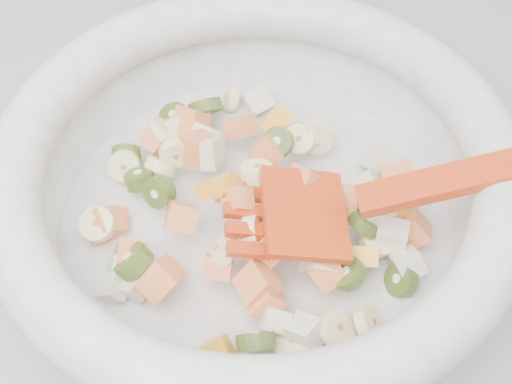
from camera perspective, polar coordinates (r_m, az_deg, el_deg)
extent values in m
cylinder|color=white|center=(0.54, 0.00, -2.58)|extent=(0.30, 0.30, 0.02)
torus|color=white|center=(0.48, 0.00, 2.37)|extent=(0.37, 0.37, 0.04)
cylinder|color=#FFEFAA|center=(0.47, 3.03, -11.89)|extent=(0.03, 0.04, 0.02)
cylinder|color=#FFEFAA|center=(0.55, 3.39, 4.18)|extent=(0.03, 0.03, 0.02)
cylinder|color=#FFEFAA|center=(0.60, -2.05, 7.53)|extent=(0.02, 0.03, 0.03)
cylinder|color=#FFEFAA|center=(0.50, 9.61, -3.96)|extent=(0.03, 0.03, 0.02)
cylinder|color=#FFEFAA|center=(0.52, -12.57, -2.56)|extent=(0.03, 0.03, 0.02)
cylinder|color=#FFEFAA|center=(0.47, -2.70, -4.75)|extent=(0.03, 0.03, 0.03)
cylinder|color=#FFEFAA|center=(0.55, -10.50, 2.05)|extent=(0.03, 0.03, 0.03)
cylinder|color=#FFEFAA|center=(0.56, -7.32, 4.79)|extent=(0.02, 0.03, 0.03)
cylinder|color=#FFEFAA|center=(0.50, 0.06, 1.69)|extent=(0.03, 0.03, 0.02)
cylinder|color=#FFEFAA|center=(0.56, -4.04, 4.80)|extent=(0.04, 0.03, 0.03)
cylinder|color=#FFEFAA|center=(0.47, 9.05, -10.40)|extent=(0.03, 0.03, 0.03)
cylinder|color=#FFEFAA|center=(0.47, 6.46, -10.80)|extent=(0.03, 0.03, 0.03)
cylinder|color=#FFEFAA|center=(0.54, -7.61, 2.06)|extent=(0.03, 0.03, 0.03)
cylinder|color=#FFEFAA|center=(0.47, -0.28, -3.19)|extent=(0.02, 0.03, 0.03)
cylinder|color=#FFEFAA|center=(0.54, -6.50, 3.07)|extent=(0.03, 0.01, 0.03)
cylinder|color=#FFEFAA|center=(0.54, 11.19, -0.11)|extent=(0.03, 0.03, 0.03)
cylinder|color=#FFEFAA|center=(0.56, 4.87, 4.37)|extent=(0.04, 0.02, 0.04)
cylinder|color=#FFEFAA|center=(0.59, -4.71, 6.39)|extent=(0.02, 0.03, 0.03)
cube|color=#EF814B|center=(0.54, 11.41, 0.71)|extent=(0.03, 0.03, 0.03)
cube|color=#EF814B|center=(0.52, -11.95, -2.59)|extent=(0.03, 0.03, 0.03)
cube|color=#EF814B|center=(0.49, 3.86, 0.71)|extent=(0.03, 0.03, 0.03)
cube|color=#EF814B|center=(0.50, -10.11, -5.43)|extent=(0.03, 0.02, 0.03)
cube|color=#EF814B|center=(0.51, 12.58, -2.93)|extent=(0.03, 0.03, 0.03)
cube|color=#EF814B|center=(0.57, -8.09, 4.13)|extent=(0.03, 0.03, 0.03)
cube|color=#EF814B|center=(0.47, 1.20, -4.51)|extent=(0.03, 0.03, 0.03)
cube|color=#EF814B|center=(0.52, 0.83, 3.11)|extent=(0.03, 0.03, 0.03)
cube|color=#EF814B|center=(0.57, -5.22, 5.58)|extent=(0.04, 0.04, 0.03)
cube|color=#EF814B|center=(0.48, -1.48, -0.73)|extent=(0.02, 0.02, 0.03)
cube|color=#EF814B|center=(0.49, -5.99, -2.03)|extent=(0.03, 0.03, 0.03)
cube|color=#EF814B|center=(0.53, -4.67, 3.39)|extent=(0.03, 0.03, 0.03)
cube|color=#EF814B|center=(0.47, 0.71, -8.86)|extent=(0.03, 0.02, 0.03)
cube|color=#EF814B|center=(0.47, 0.16, -7.38)|extent=(0.03, 0.03, 0.03)
cube|color=#EF814B|center=(0.48, 5.40, -6.27)|extent=(0.03, 0.03, 0.03)
cube|color=#EF814B|center=(0.49, -2.07, 0.16)|extent=(0.02, 0.02, 0.02)
cube|color=#EF814B|center=(0.55, -1.19, 5.25)|extent=(0.03, 0.03, 0.03)
cube|color=#EF814B|center=(0.48, -7.58, -6.94)|extent=(0.04, 0.03, 0.04)
cube|color=#EF814B|center=(0.50, 7.28, -0.69)|extent=(0.02, 0.03, 0.03)
cube|color=#EF814B|center=(0.48, -3.03, -5.98)|extent=(0.02, 0.03, 0.02)
cube|color=#EF814B|center=(0.53, -11.56, -2.01)|extent=(0.03, 0.03, 0.03)
cylinder|color=#75A236|center=(0.50, 8.65, -2.55)|extent=(0.03, 0.03, 0.03)
cylinder|color=#75A236|center=(0.49, -9.78, -5.53)|extent=(0.04, 0.04, 0.03)
cylinder|color=#75A236|center=(0.48, 7.43, -6.52)|extent=(0.03, 0.03, 0.02)
cylinder|color=#75A236|center=(0.56, -10.35, 2.95)|extent=(0.03, 0.02, 0.03)
cylinder|color=#75A236|center=(0.51, -7.74, 0.02)|extent=(0.03, 0.03, 0.03)
cylinder|color=#75A236|center=(0.58, -4.06, 6.78)|extent=(0.03, 0.03, 0.03)
cylinder|color=#75A236|center=(0.45, -0.02, -11.85)|extent=(0.03, 0.03, 0.03)
cylinder|color=#75A236|center=(0.50, 11.54, -6.86)|extent=(0.03, 0.04, 0.03)
cylinder|color=#75A236|center=(0.59, -6.55, 5.98)|extent=(0.03, 0.03, 0.02)
cylinder|color=#75A236|center=(0.54, -9.27, 1.04)|extent=(0.03, 0.03, 0.02)
cylinder|color=#75A236|center=(0.53, 1.79, 4.02)|extent=(0.03, 0.03, 0.02)
cube|color=beige|center=(0.49, -9.77, -7.38)|extent=(0.03, 0.02, 0.02)
cube|color=beige|center=(0.56, 4.65, 4.84)|extent=(0.02, 0.02, 0.02)
cube|color=beige|center=(0.53, 11.03, -0.99)|extent=(0.03, 0.03, 0.03)
cube|color=beige|center=(0.49, -11.43, -7.53)|extent=(0.03, 0.02, 0.02)
cube|color=beige|center=(0.57, -6.20, 5.02)|extent=(0.02, 0.03, 0.03)
cube|color=beige|center=(0.60, 0.13, 7.23)|extent=(0.03, 0.03, 0.03)
cube|color=beige|center=(0.51, 9.74, -2.20)|extent=(0.02, 0.03, 0.03)
cube|color=beige|center=(0.46, 3.93, -11.25)|extent=(0.03, 0.03, 0.03)
cube|color=beige|center=(0.47, 1.52, -10.19)|extent=(0.02, 0.02, 0.02)
cube|color=beige|center=(0.53, -3.98, 3.25)|extent=(0.03, 0.04, 0.03)
cube|color=beige|center=(0.55, 9.78, 2.28)|extent=(0.03, 0.03, 0.03)
cube|color=beige|center=(0.50, 12.12, -5.64)|extent=(0.02, 0.03, 0.03)
cube|color=beige|center=(0.52, 8.89, 0.58)|extent=(0.03, 0.03, 0.03)
cube|color=beige|center=(0.48, 5.13, -5.35)|extent=(0.03, 0.03, 0.03)
cube|color=beige|center=(0.50, -10.75, -6.01)|extent=(0.03, 0.02, 0.03)
cube|color=beige|center=(0.50, 10.84, -3.56)|extent=(0.03, 0.03, 0.02)
cube|color=yellow|center=(0.52, 11.13, -0.93)|extent=(0.03, 0.03, 0.02)
cube|color=yellow|center=(0.56, 1.59, 5.70)|extent=(0.03, 0.03, 0.03)
cube|color=yellow|center=(0.46, -2.80, -13.08)|extent=(0.03, 0.03, 0.03)
cube|color=yellow|center=(0.49, -3.15, 0.39)|extent=(0.03, 0.03, 0.03)
cube|color=yellow|center=(0.49, 8.60, -5.16)|extent=(0.03, 0.02, 0.02)
cube|color=#C03610|center=(0.47, 3.93, -1.75)|extent=(0.06, 0.07, 0.03)
cube|color=#C03610|center=(0.48, -1.06, -0.13)|extent=(0.03, 0.01, 0.01)
cube|color=#C03610|center=(0.48, -0.91, -1.59)|extent=(0.03, 0.01, 0.01)
cube|color=#C03610|center=(0.47, -0.75, -3.10)|extent=(0.03, 0.01, 0.01)
cube|color=#C03610|center=(0.46, -0.59, -4.67)|extent=(0.03, 0.01, 0.01)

